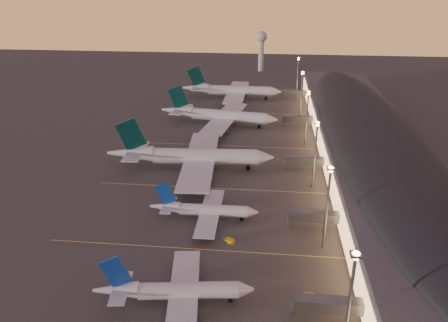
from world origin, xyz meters
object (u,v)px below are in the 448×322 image
(airliner_narrow_south, at_px, (174,291))
(baggage_tug_b, at_px, (307,296))
(radar_tower, at_px, (261,44))
(airliner_wide_near, at_px, (191,156))
(baggage_tug_c, at_px, (229,240))
(airliner_wide_far, at_px, (231,90))
(airliner_wide_mid, at_px, (218,115))
(airliner_narrow_north, at_px, (204,210))

(airliner_narrow_south, distance_m, baggage_tug_b, 32.51)
(airliner_narrow_south, relative_size, radar_tower, 1.19)
(radar_tower, bearing_deg, airliner_wide_near, -96.15)
(baggage_tug_c, bearing_deg, airliner_wide_far, 126.41)
(radar_tower, distance_m, baggage_tug_c, 261.21)
(airliner_wide_mid, height_order, radar_tower, radar_tower)
(baggage_tug_b, height_order, baggage_tug_c, baggage_tug_b)
(radar_tower, bearing_deg, airliner_narrow_north, -92.55)
(airliner_narrow_south, xyz_separation_m, baggage_tug_b, (31.96, 5.15, -3.05))
(airliner_wide_near, distance_m, radar_tower, 210.20)
(airliner_narrow_north, xyz_separation_m, baggage_tug_c, (9.39, -12.63, -2.77))
(baggage_tug_c, bearing_deg, airliner_wide_near, 143.17)
(airliner_narrow_north, relative_size, airliner_wide_mid, 0.56)
(baggage_tug_b, bearing_deg, airliner_narrow_north, 136.21)
(airliner_wide_near, bearing_deg, baggage_tug_c, -71.76)
(baggage_tug_b, bearing_deg, baggage_tug_c, 138.56)
(airliner_narrow_north, relative_size, airliner_wide_far, 0.55)
(airliner_wide_far, distance_m, radar_tower, 96.65)
(airliner_narrow_south, xyz_separation_m, radar_tower, (12.12, 288.05, 18.29))
(airliner_narrow_south, bearing_deg, airliner_wide_mid, 84.83)
(airliner_wide_near, xyz_separation_m, radar_tower, (22.46, 208.36, 16.25))
(airliner_narrow_south, relative_size, airliner_narrow_north, 1.09)
(airliner_wide_near, height_order, radar_tower, radar_tower)
(airliner_narrow_south, relative_size, baggage_tug_b, 9.66)
(airliner_narrow_south, height_order, airliner_wide_mid, airliner_wide_mid)
(baggage_tug_b, relative_size, baggage_tug_c, 0.98)
(airliner_narrow_south, bearing_deg, airliner_wide_near, 89.78)
(airliner_wide_near, xyz_separation_m, airliner_wide_far, (6.07, 114.55, -0.24))
(airliner_wide_mid, distance_m, baggage_tug_b, 138.96)
(baggage_tug_c, bearing_deg, airliner_wide_mid, 129.76)
(airliner_narrow_south, bearing_deg, baggage_tug_c, 61.71)
(airliner_narrow_south, bearing_deg, radar_tower, 79.97)
(airliner_wide_far, bearing_deg, airliner_narrow_north, -86.88)
(airliner_wide_mid, bearing_deg, airliner_wide_near, -85.29)
(baggage_tug_c, bearing_deg, baggage_tug_b, -15.03)
(airliner_narrow_north, height_order, baggage_tug_c, airliner_narrow_north)
(airliner_wide_near, bearing_deg, airliner_narrow_north, -77.39)
(airliner_wide_near, relative_size, airliner_wide_mid, 1.07)
(airliner_narrow_south, relative_size, airliner_wide_near, 0.57)
(airliner_narrow_north, bearing_deg, airliner_wide_mid, 93.44)
(airliner_narrow_south, bearing_deg, baggage_tug_b, 1.54)
(airliner_wide_mid, relative_size, airliner_wide_far, 0.98)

